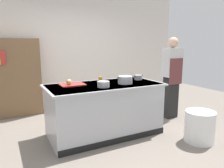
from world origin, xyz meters
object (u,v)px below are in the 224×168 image
(mixing_bowl, at_px, (103,84))
(person_chef, at_px, (172,76))
(onion, at_px, (69,82))
(stock_pot, at_px, (125,80))
(juice_cup, at_px, (100,80))
(sauce_pan, at_px, (138,77))
(trash_bin, at_px, (200,127))
(bookshelf, at_px, (14,78))

(mixing_bowl, bearing_deg, person_chef, 11.53)
(onion, xyz_separation_m, mixing_bowl, (0.46, -0.35, -0.02))
(person_chef, bearing_deg, mixing_bowl, 113.50)
(stock_pot, relative_size, person_chef, 0.18)
(stock_pot, height_order, juice_cup, stock_pot)
(onion, relative_size, mixing_bowl, 0.47)
(stock_pot, distance_m, person_chef, 1.34)
(stock_pot, relative_size, mixing_bowl, 1.61)
(onion, distance_m, stock_pot, 0.96)
(stock_pot, xyz_separation_m, sauce_pan, (0.43, 0.23, -0.02))
(juice_cup, height_order, trash_bin, juice_cup)
(stock_pot, height_order, trash_bin, stock_pot)
(stock_pot, xyz_separation_m, person_chef, (1.31, 0.26, -0.05))
(sauce_pan, bearing_deg, bookshelf, 141.30)
(onion, relative_size, stock_pot, 0.29)
(mixing_bowl, distance_m, bookshelf, 2.34)
(onion, xyz_separation_m, person_chef, (2.24, 0.01, -0.05))
(onion, height_order, trash_bin, onion)
(onion, bearing_deg, juice_cup, 7.42)
(mixing_bowl, distance_m, trash_bin, 1.71)
(onion, height_order, sauce_pan, onion)
(stock_pot, height_order, bookshelf, bookshelf)
(juice_cup, bearing_deg, mixing_bowl, -108.52)
(stock_pot, distance_m, mixing_bowl, 0.48)
(person_chef, bearing_deg, stock_pot, 113.14)
(mixing_bowl, xyz_separation_m, trash_bin, (1.36, -0.78, -0.69))
(juice_cup, bearing_deg, onion, -172.58)
(trash_bin, height_order, bookshelf, bookshelf)
(stock_pot, bearing_deg, onion, 165.31)
(stock_pot, relative_size, juice_cup, 3.17)
(sauce_pan, distance_m, bookshelf, 2.68)
(stock_pot, xyz_separation_m, bookshelf, (-1.66, 1.91, -0.11))
(sauce_pan, height_order, juice_cup, juice_cup)
(sauce_pan, relative_size, trash_bin, 0.42)
(onion, bearing_deg, sauce_pan, -0.46)
(sauce_pan, distance_m, person_chef, 0.88)
(trash_bin, bearing_deg, mixing_bowl, 150.21)
(sauce_pan, bearing_deg, trash_bin, -67.69)
(juice_cup, distance_m, bookshelf, 2.07)
(juice_cup, bearing_deg, trash_bin, -44.71)
(onion, distance_m, juice_cup, 0.61)
(onion, height_order, bookshelf, bookshelf)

